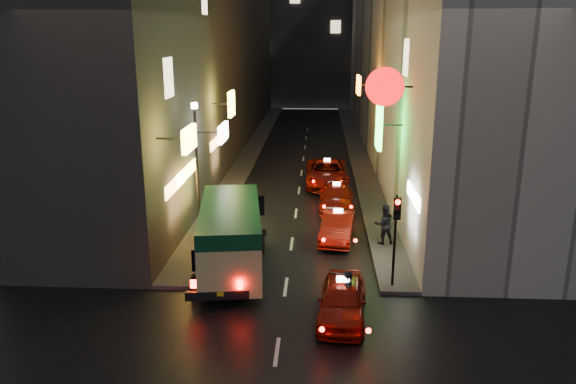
% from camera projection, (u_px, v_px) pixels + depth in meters
% --- Properties ---
extents(building_left, '(7.52, 52.00, 18.00)m').
position_uv_depth(building_left, '(203.00, 36.00, 43.67)').
color(building_left, '#34312F').
rests_on(building_left, ground).
extents(building_right, '(7.95, 52.00, 18.00)m').
position_uv_depth(building_right, '(410.00, 36.00, 42.81)').
color(building_right, beige).
rests_on(building_right, ground).
extents(building_far, '(30.00, 10.00, 22.00)m').
position_uv_depth(building_far, '(312.00, 19.00, 73.44)').
color(building_far, '#37373C').
rests_on(building_far, ground).
extents(sidewalk_left, '(1.50, 52.00, 0.15)m').
position_uv_depth(sidewalk_left, '(253.00, 149.00, 45.91)').
color(sidewalk_left, '#4B4845').
rests_on(sidewalk_left, ground).
extents(sidewalk_right, '(1.50, 52.00, 0.15)m').
position_uv_depth(sidewalk_right, '(357.00, 151.00, 45.45)').
color(sidewalk_right, '#4B4845').
rests_on(sidewalk_right, ground).
extents(minibus, '(3.13, 6.73, 2.78)m').
position_uv_depth(minibus, '(230.00, 231.00, 22.01)').
color(minibus, beige).
rests_on(minibus, ground).
extents(taxi_near, '(2.40, 5.01, 1.72)m').
position_uv_depth(taxi_near, '(342.00, 297.00, 18.69)').
color(taxi_near, maroon).
rests_on(taxi_near, ground).
extents(taxi_second, '(2.56, 5.02, 1.70)m').
position_uv_depth(taxi_second, '(338.00, 224.00, 25.87)').
color(taxi_second, maroon).
rests_on(taxi_second, ground).
extents(taxi_third, '(2.10, 4.90, 1.72)m').
position_uv_depth(taxi_third, '(336.00, 195.00, 30.48)').
color(taxi_third, maroon).
rests_on(taxi_third, ground).
extents(taxi_far, '(2.43, 5.78, 2.00)m').
position_uv_depth(taxi_far, '(327.00, 171.00, 35.07)').
color(taxi_far, maroon).
rests_on(taxi_far, ground).
extents(pedestrian_crossing, '(0.48, 0.68, 1.93)m').
position_uv_depth(pedestrian_crossing, '(349.00, 291.00, 18.65)').
color(pedestrian_crossing, black).
rests_on(pedestrian_crossing, ground).
extents(pedestrian_sidewalk, '(0.84, 0.61, 2.05)m').
position_uv_depth(pedestrian_sidewalk, '(384.00, 222.00, 24.91)').
color(pedestrian_sidewalk, black).
rests_on(pedestrian_sidewalk, sidewalk_right).
extents(traffic_light, '(0.26, 0.43, 3.50)m').
position_uv_depth(traffic_light, '(396.00, 222.00, 20.23)').
color(traffic_light, black).
rests_on(traffic_light, sidewalk_right).
extents(lamp_post, '(0.28, 0.28, 6.22)m').
position_uv_depth(lamp_post, '(197.00, 163.00, 24.74)').
color(lamp_post, black).
rests_on(lamp_post, sidewalk_left).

